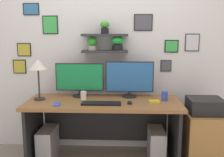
# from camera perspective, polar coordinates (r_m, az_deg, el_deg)

# --- Properties ---
(back_wall_assembly) EXTENTS (4.40, 0.24, 2.70)m
(back_wall_assembly) POSITION_cam_1_polar(r_m,az_deg,el_deg) (3.33, -1.46, 7.03)
(back_wall_assembly) COLOR silver
(back_wall_assembly) RESTS_ON ground
(desk) EXTENTS (1.79, 0.68, 0.75)m
(desk) POSITION_cam_1_polar(r_m,az_deg,el_deg) (3.11, -1.86, -8.39)
(desk) COLOR brown
(desk) RESTS_ON ground
(monitor_left) EXTENTS (0.59, 0.18, 0.42)m
(monitor_left) POSITION_cam_1_polar(r_m,az_deg,el_deg) (3.20, -7.22, -0.05)
(monitor_left) COLOR black
(monitor_left) RESTS_ON desk
(monitor_right) EXTENTS (0.59, 0.18, 0.44)m
(monitor_right) POSITION_cam_1_polar(r_m,az_deg,el_deg) (3.15, 3.92, 0.01)
(monitor_right) COLOR black
(monitor_right) RESTS_ON desk
(keyboard) EXTENTS (0.44, 0.14, 0.02)m
(keyboard) POSITION_cam_1_polar(r_m,az_deg,el_deg) (2.86, -2.41, -5.55)
(keyboard) COLOR black
(keyboard) RESTS_ON desk
(computer_mouse) EXTENTS (0.06, 0.09, 0.03)m
(computer_mouse) POSITION_cam_1_polar(r_m,az_deg,el_deg) (2.88, 3.96, -5.36)
(computer_mouse) COLOR black
(computer_mouse) RESTS_ON desk
(desk_lamp) EXTENTS (0.21, 0.21, 0.48)m
(desk_lamp) POSITION_cam_1_polar(r_m,az_deg,el_deg) (3.10, -16.13, 2.50)
(desk_lamp) COLOR #2D2D33
(desk_lamp) RESTS_ON desk
(cell_phone) EXTENTS (0.10, 0.15, 0.01)m
(cell_phone) POSITION_cam_1_polar(r_m,az_deg,el_deg) (2.91, -12.23, -5.61)
(cell_phone) COLOR blue
(cell_phone) RESTS_ON desk
(pen_cup) EXTENTS (0.07, 0.07, 0.10)m
(pen_cup) POSITION_cam_1_polar(r_m,az_deg,el_deg) (3.06, -6.34, -3.81)
(pen_cup) COLOR white
(pen_cup) RESTS_ON desk
(scissors_tray) EXTENTS (0.13, 0.10, 0.02)m
(scissors_tray) POSITION_cam_1_polar(r_m,az_deg,el_deg) (2.97, 9.35, -5.06)
(scissors_tray) COLOR yellow
(scissors_tray) RESTS_ON desk
(water_cup) EXTENTS (0.07, 0.07, 0.11)m
(water_cup) POSITION_cam_1_polar(r_m,az_deg,el_deg) (3.07, 11.62, -3.81)
(water_cup) COLOR blue
(water_cup) RESTS_ON desk
(drawer_cabinet) EXTENTS (0.44, 0.50, 0.63)m
(drawer_cabinet) POSITION_cam_1_polar(r_m,az_deg,el_deg) (3.23, 19.57, -12.59)
(drawer_cabinet) COLOR #9E6B38
(drawer_cabinet) RESTS_ON ground
(printer) EXTENTS (0.38, 0.34, 0.17)m
(printer) POSITION_cam_1_polar(r_m,az_deg,el_deg) (3.10, 20.01, -5.71)
(printer) COLOR black
(printer) RESTS_ON drawer_cabinet
(computer_tower_left) EXTENTS (0.18, 0.40, 0.39)m
(computer_tower_left) POSITION_cam_1_polar(r_m,az_deg,el_deg) (3.31, -14.07, -13.97)
(computer_tower_left) COLOR #99999E
(computer_tower_left) RESTS_ON ground
(computer_tower_right) EXTENTS (0.18, 0.40, 0.40)m
(computer_tower_right) POSITION_cam_1_polar(r_m,az_deg,el_deg) (3.22, 9.79, -14.47)
(computer_tower_right) COLOR #99999E
(computer_tower_right) RESTS_ON ground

